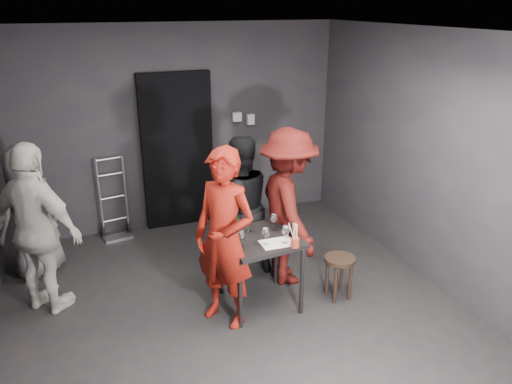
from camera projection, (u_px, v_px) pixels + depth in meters
name	position (u px, v px, depth m)	size (l,w,h in m)	color
floor	(239.00, 318.00, 4.94)	(4.50, 5.00, 0.02)	black
ceiling	(234.00, 33.00, 3.97)	(4.50, 5.00, 0.02)	silver
wall_back	(175.00, 129.00, 6.63)	(4.50, 0.04, 2.70)	black
wall_front	(415.00, 372.00, 2.28)	(4.50, 0.04, 2.70)	black
wall_right	(440.00, 163.00, 5.21)	(0.04, 5.00, 2.70)	black
doorway	(178.00, 151.00, 6.69)	(0.95, 0.10, 2.10)	black
wallbox_upper	(237.00, 117.00, 6.84)	(0.12, 0.06, 0.12)	#B7B7B2
wallbox_lower	(251.00, 119.00, 6.93)	(0.10, 0.06, 0.14)	#B7B7B2
hand_truck	(116.00, 222.00, 6.60)	(0.37, 0.32, 1.09)	#B2B2B7
tasting_table	(260.00, 246.00, 4.96)	(0.72, 0.72, 0.75)	black
stool	(339.00, 266.00, 5.16)	(0.32, 0.32, 0.47)	black
server_red	(224.00, 225.00, 4.57)	(0.74, 0.49, 2.04)	maroon
woman_black	(239.00, 202.00, 5.50)	(0.84, 0.46, 1.73)	black
man_maroon	(288.00, 196.00, 5.30)	(1.29, 0.60, 1.99)	#450D0A
bystander_cream	(36.00, 217.00, 4.75)	(1.19, 0.57, 2.03)	beige
bystander_grey	(30.00, 211.00, 5.50)	(0.75, 0.41, 1.54)	slate
tasting_mat	(278.00, 243.00, 4.81)	(0.33, 0.22, 0.00)	white
wine_glass_a	(241.00, 237.00, 4.72)	(0.07, 0.07, 0.19)	white
wine_glass_b	(238.00, 230.00, 4.87)	(0.07, 0.07, 0.18)	white
wine_glass_c	(248.00, 222.00, 5.02)	(0.08, 0.08, 0.21)	white
wine_glass_d	(266.00, 236.00, 4.75)	(0.07, 0.07, 0.19)	white
wine_glass_e	(286.00, 234.00, 4.77)	(0.08, 0.08, 0.20)	white
wine_glass_f	(274.00, 222.00, 5.05)	(0.07, 0.07, 0.19)	white
wine_bottle	(235.00, 228.00, 4.84)	(0.08, 0.08, 0.34)	black
breadstick_cup	(295.00, 236.00, 4.69)	(0.08, 0.08, 0.26)	maroon
reserved_card	(288.00, 231.00, 4.94)	(0.09, 0.14, 0.11)	white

